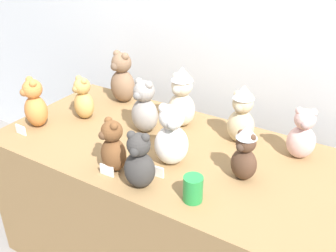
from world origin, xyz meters
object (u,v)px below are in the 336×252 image
(teddy_bear_chestnut, at_px, (113,147))
(teddy_bear_ginger, at_px, (35,104))
(teddy_bear_ash, at_px, (144,108))
(teddy_bear_charcoal, at_px, (139,162))
(teddy_bear_blush, at_px, (302,135))
(teddy_bear_cocoa, at_px, (245,153))
(teddy_bear_honey, at_px, (83,99))
(teddy_bear_snow, at_px, (171,136))
(teddy_bear_sand, at_px, (242,115))
(display_table, at_px, (168,208))
(party_cup_green, at_px, (193,189))
(teddy_bear_cream, at_px, (182,98))
(teddy_bear_mocha, at_px, (122,79))

(teddy_bear_chestnut, xyz_separation_m, teddy_bear_ginger, (-0.61, 0.11, 0.01))
(teddy_bear_ash, relative_size, teddy_bear_charcoal, 1.12)
(teddy_bear_chestnut, height_order, teddy_bear_blush, teddy_bear_blush)
(teddy_bear_chestnut, bearing_deg, teddy_bear_cocoa, 52.74)
(teddy_bear_ash, xyz_separation_m, teddy_bear_honey, (-0.37, -0.05, -0.02))
(teddy_bear_ash, distance_m, teddy_bear_snow, 0.33)
(teddy_bear_cocoa, distance_m, teddy_bear_snow, 0.33)
(teddy_bear_snow, relative_size, teddy_bear_sand, 0.99)
(teddy_bear_chestnut, height_order, teddy_bear_ginger, teddy_bear_ginger)
(display_table, height_order, teddy_bear_sand, teddy_bear_sand)
(display_table, relative_size, teddy_bear_charcoal, 6.70)
(teddy_bear_snow, distance_m, teddy_bear_sand, 0.40)
(teddy_bear_chestnut, xyz_separation_m, party_cup_green, (0.40, -0.00, -0.06))
(display_table, bearing_deg, teddy_bear_ginger, -166.59)
(teddy_bear_blush, xyz_separation_m, teddy_bear_snow, (-0.48, -0.36, 0.02))
(teddy_bear_sand, height_order, party_cup_green, teddy_bear_sand)
(teddy_bear_cream, height_order, party_cup_green, teddy_bear_cream)
(teddy_bear_ginger, distance_m, teddy_bear_sand, 1.08)
(teddy_bear_mocha, distance_m, teddy_bear_charcoal, 0.87)
(teddy_bear_snow, height_order, teddy_bear_sand, teddy_bear_sand)
(teddy_bear_snow, bearing_deg, teddy_bear_cream, 78.86)
(teddy_bear_sand, xyz_separation_m, party_cup_green, (0.02, -0.53, -0.09))
(teddy_bear_chestnut, height_order, teddy_bear_honey, teddy_bear_chestnut)
(teddy_bear_chestnut, bearing_deg, teddy_bear_blush, 66.22)
(teddy_bear_ginger, bearing_deg, display_table, 39.11)
(display_table, xyz_separation_m, teddy_bear_snow, (0.08, -0.11, 0.52))
(teddy_bear_snow, bearing_deg, teddy_bear_chestnut, -170.75)
(teddy_bear_charcoal, bearing_deg, display_table, 88.61)
(teddy_bear_cocoa, bearing_deg, teddy_bear_chestnut, -140.49)
(teddy_bear_snow, xyz_separation_m, teddy_bear_sand, (0.19, 0.35, 0.01))
(teddy_bear_ash, bearing_deg, party_cup_green, -29.09)
(teddy_bear_chestnut, bearing_deg, teddy_bear_cream, 112.88)
(teddy_bear_ash, distance_m, teddy_bear_charcoal, 0.48)
(teddy_bear_ash, distance_m, teddy_bear_sand, 0.49)
(teddy_bear_cocoa, relative_size, teddy_bear_snow, 0.85)
(teddy_bear_chestnut, distance_m, teddy_bear_mocha, 0.73)
(teddy_bear_snow, distance_m, teddy_bear_charcoal, 0.22)
(teddy_bear_mocha, relative_size, party_cup_green, 2.85)
(display_table, xyz_separation_m, teddy_bear_ash, (-0.19, 0.08, 0.52))
(display_table, distance_m, teddy_bear_chestnut, 0.58)
(teddy_bear_blush, bearing_deg, teddy_bear_mocha, 160.49)
(teddy_bear_blush, relative_size, party_cup_green, 2.31)
(teddy_bear_charcoal, relative_size, party_cup_green, 2.35)
(teddy_bear_blush, height_order, teddy_bear_charcoal, teddy_bear_charcoal)
(teddy_bear_ash, height_order, teddy_bear_honey, teddy_bear_ash)
(teddy_bear_ash, bearing_deg, teddy_bear_honey, -164.09)
(teddy_bear_ginger, bearing_deg, teddy_bear_mocha, 93.46)
(teddy_bear_chestnut, height_order, teddy_bear_snow, teddy_bear_snow)
(teddy_bear_ginger, relative_size, teddy_bear_snow, 0.90)
(display_table, distance_m, teddy_bear_cream, 0.60)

